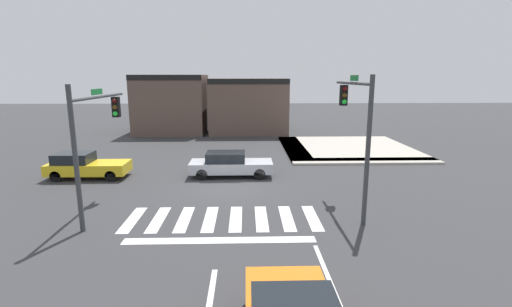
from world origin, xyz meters
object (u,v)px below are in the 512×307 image
object	(u,v)px
car_silver	(230,164)
car_yellow	(85,165)
traffic_signal_southeast	(356,117)
traffic_signal_southwest	(96,126)

from	to	relation	value
car_silver	car_yellow	world-z (taller)	car_yellow
traffic_signal_southeast	car_yellow	xyz separation A→B (m)	(-13.70, 5.33, -3.30)
car_silver	traffic_signal_southeast	bearing A→B (deg)	-44.51
traffic_signal_southwest	car_yellow	xyz separation A→B (m)	(-3.02, 5.35, -2.97)
car_silver	traffic_signal_southwest	bearing A→B (deg)	-133.61
car_silver	car_yellow	bearing A→B (deg)	-179.37
car_silver	car_yellow	size ratio (longest dim) A/B	1.08
traffic_signal_southeast	car_yellow	distance (m)	15.07
traffic_signal_southeast	traffic_signal_southwest	distance (m)	10.69
traffic_signal_southeast	traffic_signal_southwest	world-z (taller)	traffic_signal_southeast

